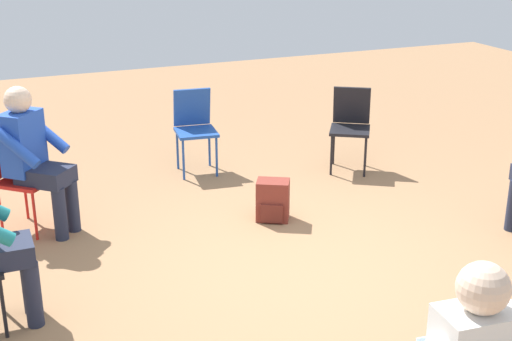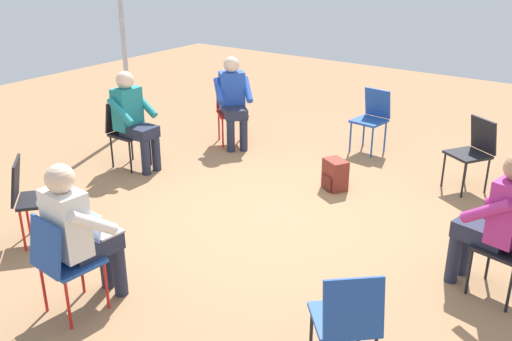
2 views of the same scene
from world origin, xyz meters
name	(u,v)px [view 2 (image 2 of 2)]	position (x,y,z in m)	size (l,w,h in m)	color
ground_plane	(276,216)	(0.00, 0.00, 0.00)	(15.41, 15.41, 0.00)	#99704C
chair_south	(125,129)	(-0.12, -2.38, 0.50)	(0.40, 0.44, 0.85)	black
chair_east	(62,259)	(2.35, -0.38, 0.50)	(0.47, 0.43, 0.85)	#1E4799
chair_southwest	(231,108)	(-1.65, -1.86, 0.50)	(0.58, 0.59, 0.85)	red
chair_northwest	(473,149)	(-1.91, 1.45, 0.50)	(0.58, 0.56, 0.85)	black
chair_northeast	(347,319)	(1.77, 1.71, 0.50)	(0.59, 0.58, 0.85)	#1E4799
chair_west	(372,116)	(-2.46, -0.06, 0.50)	(0.48, 0.44, 0.85)	#1E4799
chair_southeast	(31,195)	(1.79, -1.59, 0.50)	(0.59, 0.58, 0.85)	black
person_with_laptop	(79,228)	(2.19, -0.36, 0.69)	(0.55, 0.52, 1.24)	#23283D
person_in_magenta	(497,216)	(0.13, 2.19, 0.69)	(0.56, 0.57, 1.24)	#23283D
person_in_blue	(233,97)	(-1.53, -1.73, 0.69)	(0.63, 0.63, 1.24)	#23283D
person_in_teal	(133,116)	(-0.12, -2.21, 0.69)	(0.49, 0.52, 1.24)	#23283D
backpack_near_laptop_user	(335,176)	(-0.99, 0.17, 0.16)	(0.31, 0.34, 0.36)	maroon
tent_pole_near	(125,58)	(-1.17, -3.44, 1.11)	(0.07, 0.07, 2.22)	#B2B2B7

